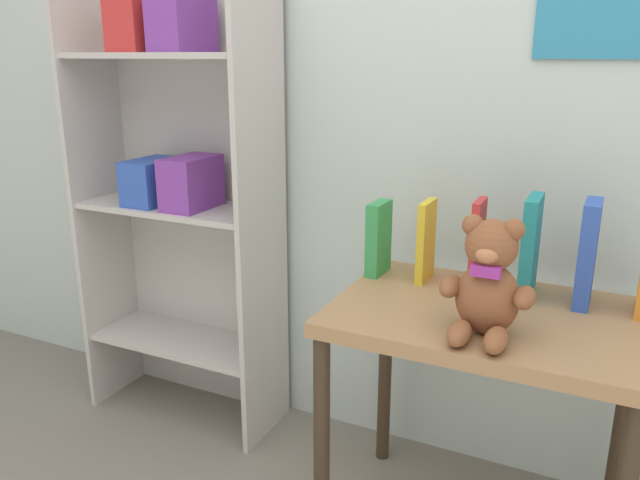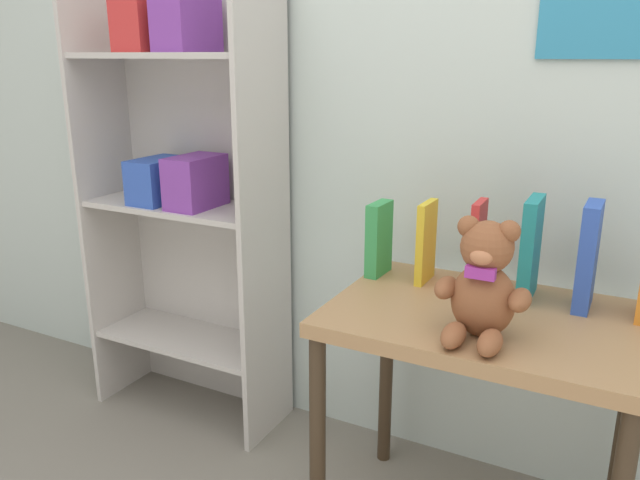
# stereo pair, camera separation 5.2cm
# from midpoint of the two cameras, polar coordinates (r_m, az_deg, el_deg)

# --- Properties ---
(wall_back) EXTENTS (4.80, 0.07, 2.50)m
(wall_back) POSITION_cam_midpoint_polar(r_m,az_deg,el_deg) (1.81, 13.99, 16.79)
(wall_back) COLOR silver
(wall_back) RESTS_ON ground_plane
(bookshelf_side) EXTENTS (0.67, 0.28, 1.50)m
(bookshelf_side) POSITION_cam_midpoint_polar(r_m,az_deg,el_deg) (2.12, -13.25, 5.70)
(bookshelf_side) COLOR #BCB7B2
(bookshelf_side) RESTS_ON ground_plane
(display_table) EXTENTS (0.72, 0.51, 0.65)m
(display_table) POSITION_cam_midpoint_polar(r_m,az_deg,el_deg) (1.57, 13.87, -9.41)
(display_table) COLOR #9E754C
(display_table) RESTS_ON ground_plane
(teddy_bear) EXTENTS (0.20, 0.18, 0.26)m
(teddy_bear) POSITION_cam_midpoint_polar(r_m,az_deg,el_deg) (1.36, 14.03, -3.83)
(teddy_bear) COLOR brown
(teddy_bear) RESTS_ON display_table
(book_standing_green) EXTENTS (0.04, 0.10, 0.20)m
(book_standing_green) POSITION_cam_midpoint_polar(r_m,az_deg,el_deg) (1.70, 4.50, 0.16)
(book_standing_green) COLOR #33934C
(book_standing_green) RESTS_ON display_table
(book_standing_yellow) EXTENTS (0.02, 0.11, 0.22)m
(book_standing_yellow) POSITION_cam_midpoint_polar(r_m,az_deg,el_deg) (1.66, 8.79, -0.10)
(book_standing_yellow) COLOR gold
(book_standing_yellow) RESTS_ON display_table
(book_standing_red) EXTENTS (0.02, 0.10, 0.23)m
(book_standing_red) POSITION_cam_midpoint_polar(r_m,az_deg,el_deg) (1.64, 13.28, -0.34)
(book_standing_red) COLOR red
(book_standing_red) RESTS_ON display_table
(book_standing_teal) EXTENTS (0.03, 0.14, 0.25)m
(book_standing_teal) POSITION_cam_midpoint_polar(r_m,az_deg,el_deg) (1.61, 17.80, -0.59)
(book_standing_teal) COLOR teal
(book_standing_teal) RESTS_ON display_table
(book_standing_blue) EXTENTS (0.04, 0.12, 0.26)m
(book_standing_blue) POSITION_cam_midpoint_polar(r_m,az_deg,el_deg) (1.60, 22.40, -1.18)
(book_standing_blue) COLOR #2D51B7
(book_standing_blue) RESTS_ON display_table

